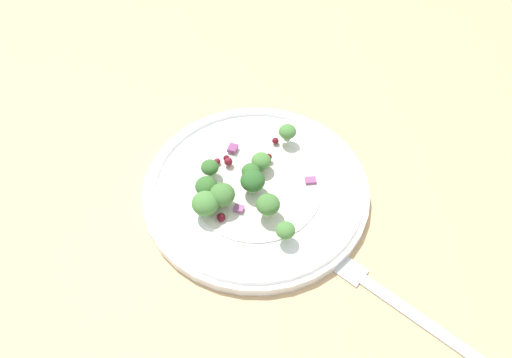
{
  "coord_description": "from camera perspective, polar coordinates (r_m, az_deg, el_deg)",
  "views": [
    {
      "loc": [
        36.63,
        12.62,
        48.45
      ],
      "look_at": [
        2.56,
        1.55,
        2.7
      ],
      "focal_mm": 36.39,
      "sensor_mm": 36.0,
      "label": 1
    }
  ],
  "objects": [
    {
      "name": "fork",
      "position": [
        0.55,
        15.64,
        -13.23
      ],
      "size": [
        8.75,
        17.88,
        0.5
      ],
      "color": "silver",
      "rests_on": "ground_plane"
    },
    {
      "name": "broccoli_floret_5",
      "position": [
        0.56,
        -5.59,
        -2.72
      ],
      "size": [
        2.96,
        2.96,
        3.0
      ],
      "color": "#9EC684",
      "rests_on": "plate"
    },
    {
      "name": "cranberry_1",
      "position": [
        0.56,
        -3.86,
        -4.21
      ],
      "size": [
        0.96,
        0.96,
        0.96
      ],
      "primitive_type": "sphere",
      "color": "#4C0A14",
      "rests_on": "plate"
    },
    {
      "name": "cranberry_2",
      "position": [
        0.61,
        -3.06,
        1.92
      ],
      "size": [
        0.99,
        0.99,
        0.99
      ],
      "primitive_type": "sphere",
      "color": "maroon",
      "rests_on": "plate"
    },
    {
      "name": "cranberry_0",
      "position": [
        0.61,
        -4.28,
        1.94
      ],
      "size": [
        0.75,
        0.75,
        0.75
      ],
      "primitive_type": "sphere",
      "color": "maroon",
      "rests_on": "plate"
    },
    {
      "name": "onion_bit_2",
      "position": [
        0.59,
        5.89,
        -0.54
      ],
      "size": [
        1.32,
        1.5,
        0.46
      ],
      "primitive_type": "cube",
      "rotation": [
        0.0,
        0.0,
        1.99
      ],
      "color": "#934C84",
      "rests_on": "plate"
    },
    {
      "name": "cranberry_3",
      "position": [
        0.63,
        2.15,
        4.22
      ],
      "size": [
        0.81,
        0.81,
        0.81
      ],
      "primitive_type": "sphere",
      "color": "maroon",
      "rests_on": "plate"
    },
    {
      "name": "onion_bit_1",
      "position": [
        0.57,
        -1.91,
        -3.24
      ],
      "size": [
        0.87,
        1.06,
        0.4
      ],
      "primitive_type": "cube",
      "rotation": [
        0.0,
        0.0,
        3.13
      ],
      "color": "#934C84",
      "rests_on": "plate"
    },
    {
      "name": "broccoli_floret_7",
      "position": [
        0.59,
        -5.09,
        1.25
      ],
      "size": [
        2.04,
        2.04,
        2.07
      ],
      "color": "#9EC684",
      "rests_on": "plate"
    },
    {
      "name": "broccoli_floret_1",
      "position": [
        0.55,
        1.33,
        -2.85
      ],
      "size": [
        2.59,
        2.59,
        2.62
      ],
      "color": "#ADD18E",
      "rests_on": "plate"
    },
    {
      "name": "ground_plane",
      "position": [
        0.63,
        -0.63,
        0.01
      ],
      "size": [
        180.0,
        180.0,
        2.0
      ],
      "primitive_type": "cube",
      "color": "tan"
    },
    {
      "name": "cranberry_4",
      "position": [
        0.61,
        1.38,
        2.44
      ],
      "size": [
        0.84,
        0.84,
        0.84
      ],
      "primitive_type": "sphere",
      "color": "maroon",
      "rests_on": "plate"
    },
    {
      "name": "broccoli_floret_9",
      "position": [
        0.62,
        3.48,
        5.19
      ],
      "size": [
        2.1,
        2.1,
        2.13
      ],
      "color": "#8EB77A",
      "rests_on": "plate"
    },
    {
      "name": "broccoli_floret_0",
      "position": [
        0.58,
        -5.49,
        -0.83
      ],
      "size": [
        2.47,
        2.47,
        2.5
      ],
      "color": "#9EC684",
      "rests_on": "plate"
    },
    {
      "name": "onion_bit_0",
      "position": [
        0.62,
        -2.56,
        3.39
      ],
      "size": [
        1.21,
        1.07,
        0.51
      ],
      "primitive_type": "cube",
      "rotation": [
        0.0,
        0.0,
        3.12
      ],
      "color": "#843D75",
      "rests_on": "plate"
    },
    {
      "name": "broccoli_floret_6",
      "position": [
        0.56,
        -3.74,
        -1.75
      ],
      "size": [
        2.8,
        2.8,
        2.83
      ],
      "color": "#9EC684",
      "rests_on": "plate"
    },
    {
      "name": "broccoli_floret_4",
      "position": [
        0.54,
        3.26,
        -5.68
      ],
      "size": [
        2.04,
        2.04,
        2.07
      ],
      "color": "#9EC684",
      "rests_on": "plate"
    },
    {
      "name": "cranberry_5",
      "position": [
        0.62,
        -3.13,
        2.6
      ],
      "size": [
        0.74,
        0.74,
        0.74
      ],
      "primitive_type": "sphere",
      "color": "#4C0A14",
      "rests_on": "plate"
    },
    {
      "name": "dressing_pool",
      "position": [
        0.59,
        0.0,
        -0.84
      ],
      "size": [
        15.04,
        15.04,
        0.2
      ],
      "primitive_type": "cylinder",
      "color": "white",
      "rests_on": "plate"
    },
    {
      "name": "broccoli_floret_8",
      "position": [
        0.57,
        -0.37,
        -0.24
      ],
      "size": [
        2.74,
        2.74,
        2.77
      ],
      "color": "#8EB77A",
      "rests_on": "plate"
    },
    {
      "name": "broccoli_floret_2",
      "position": [
        0.59,
        -0.59,
        0.81
      ],
      "size": [
        2.09,
        2.09,
        2.12
      ],
      "color": "#9EC684",
      "rests_on": "plate"
    },
    {
      "name": "broccoli_floret_3",
      "position": [
        0.6,
        0.61,
        2.03
      ],
      "size": [
        2.28,
        2.28,
        2.31
      ],
      "color": "#8EB77A",
      "rests_on": "plate"
    },
    {
      "name": "plate",
      "position": [
        0.6,
        0.0,
        -1.09
      ],
      "size": [
        25.93,
        25.93,
        1.7
      ],
      "color": "white",
      "rests_on": "ground_plane"
    }
  ]
}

